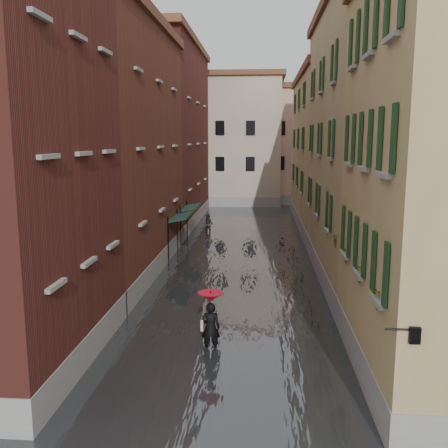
% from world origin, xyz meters
% --- Properties ---
extents(ground, '(120.00, 120.00, 0.00)m').
position_xyz_m(ground, '(0.00, 0.00, 0.00)').
color(ground, '#59595B').
rests_on(ground, ground).
extents(floodwater, '(10.00, 60.00, 0.20)m').
position_xyz_m(floodwater, '(0.00, 13.00, 0.10)').
color(floodwater, '#3F4346').
rests_on(floodwater, ground).
extents(building_left_mid, '(6.00, 14.00, 12.50)m').
position_xyz_m(building_left_mid, '(-7.00, 9.00, 6.25)').
color(building_left_mid, '#5C2B1D').
rests_on(building_left_mid, ground).
extents(building_left_far, '(6.00, 16.00, 14.00)m').
position_xyz_m(building_left_far, '(-7.00, 24.00, 7.00)').
color(building_left_far, maroon).
rests_on(building_left_far, ground).
extents(building_right_mid, '(6.00, 14.00, 13.00)m').
position_xyz_m(building_right_mid, '(7.00, 9.00, 6.50)').
color(building_right_mid, tan).
rests_on(building_right_mid, ground).
extents(building_right_far, '(6.00, 16.00, 11.50)m').
position_xyz_m(building_right_far, '(7.00, 24.00, 5.75)').
color(building_right_far, '#94844C').
rests_on(building_right_far, ground).
extents(building_end_cream, '(12.00, 9.00, 13.00)m').
position_xyz_m(building_end_cream, '(-3.00, 38.00, 6.50)').
color(building_end_cream, beige).
rests_on(building_end_cream, ground).
extents(building_end_pink, '(10.00, 9.00, 12.00)m').
position_xyz_m(building_end_pink, '(6.00, 40.00, 6.00)').
color(building_end_pink, '#C8A38C').
rests_on(building_end_pink, ground).
extents(awning_near, '(1.09, 3.08, 2.80)m').
position_xyz_m(awning_near, '(-3.49, 12.07, 2.47)').
color(awning_near, '#142E24').
rests_on(awning_near, ground).
extents(awning_far, '(1.09, 2.86, 2.80)m').
position_xyz_m(awning_far, '(-3.49, 16.15, 2.46)').
color(awning_far, '#142E24').
rests_on(awning_far, ground).
extents(wall_lantern, '(0.71, 0.22, 0.35)m').
position_xyz_m(wall_lantern, '(4.33, -6.00, 3.01)').
color(wall_lantern, black).
rests_on(wall_lantern, ground).
extents(window_planters, '(0.59, 10.36, 0.84)m').
position_xyz_m(window_planters, '(4.12, 0.42, 3.51)').
color(window_planters, '#983C32').
rests_on(window_planters, ground).
extents(pedestrian_main, '(0.87, 0.87, 2.06)m').
position_xyz_m(pedestrian_main, '(-0.46, -0.56, 1.20)').
color(pedestrian_main, black).
rests_on(pedestrian_main, ground).
extents(pedestrian_far, '(0.88, 0.76, 1.55)m').
position_xyz_m(pedestrian_far, '(-2.70, 19.71, 0.78)').
color(pedestrian_far, black).
rests_on(pedestrian_far, ground).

